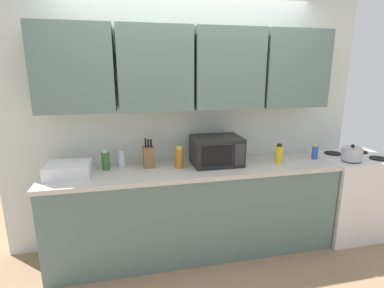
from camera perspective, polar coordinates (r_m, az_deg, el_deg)
The scene contains 12 objects.
wall_back_with_cabinets at distance 2.99m, azimuth -0.42°, elevation 9.46°, with size 3.68×0.38×2.60m.
counter_run at distance 3.07m, azimuth 0.55°, elevation -12.40°, with size 2.81×0.63×0.90m.
stove_range at distance 3.85m, azimuth 27.93°, elevation -8.52°, with size 0.76×0.64×0.91m.
kettle at distance 3.48m, azimuth 28.24°, elevation -1.66°, with size 0.20×0.20×0.17m.
microwave at distance 2.96m, azimuth 4.70°, elevation -1.26°, with size 0.48×0.37×0.28m.
dish_rack at distance 2.86m, azimuth -22.57°, elevation -4.54°, with size 0.38×0.30×0.12m, color silver.
knife_block at distance 2.91m, azimuth -8.28°, elevation -2.37°, with size 0.11×0.12×0.29m.
bottle_clear_tall at distance 2.97m, azimuth -13.31°, elevation -2.82°, with size 0.07×0.07×0.16m.
bottle_yellow_mustard at distance 3.13m, azimuth 16.27°, elevation -1.87°, with size 0.08×0.08×0.20m.
bottle_amber_vinegar at distance 2.85m, azimuth -2.45°, elevation -2.69°, with size 0.08×0.08×0.21m.
bottle_blue_cleaner at distance 3.41m, azimuth 22.44°, elevation -1.45°, with size 0.06×0.06×0.15m.
bottle_green_oil at distance 2.92m, azimuth -16.19°, elevation -2.98°, with size 0.07×0.07×0.20m.
Camera 1 is at (-0.63, -2.98, 1.82)m, focal length 27.90 mm.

